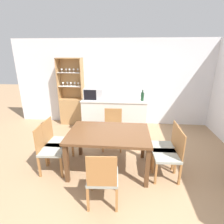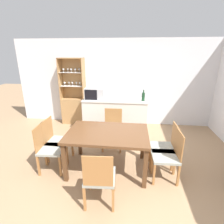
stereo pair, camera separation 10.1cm
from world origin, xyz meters
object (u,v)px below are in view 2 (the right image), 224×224
at_px(display_cabinet, 74,105).
at_px(dining_chair_head_far, 113,129).
at_px(dining_chair_side_right_near, 168,156).
at_px(wine_bottle, 143,97).
at_px(dining_chair_head_near, 100,177).
at_px(dining_chair_side_left_far, 56,140).
at_px(dining_table, 107,137).
at_px(microwave, 95,93).
at_px(dining_chair_side_left_near, 49,148).
at_px(dining_chair_side_right_far, 165,147).

distance_m(display_cabinet, dining_chair_head_far, 1.97).
height_order(dining_chair_side_right_near, wine_bottle, wine_bottle).
height_order(dining_chair_head_near, dining_chair_side_left_far, same).
height_order(dining_table, microwave, microwave).
distance_m(display_cabinet, dining_chair_side_right_near, 3.43).
height_order(dining_chair_side_left_far, microwave, microwave).
height_order(dining_chair_side_left_near, dining_chair_side_right_near, same).
bearing_deg(dining_chair_head_near, dining_chair_side_left_near, 143.75).
distance_m(dining_table, dining_chair_side_right_near, 1.12).
bearing_deg(dining_chair_head_near, dining_chair_side_right_far, 38.44).
bearing_deg(display_cabinet, microwave, -34.45).
relative_size(dining_chair_side_left_near, dining_chair_side_right_near, 1.00).
height_order(dining_chair_side_right_near, microwave, microwave).
distance_m(display_cabinet, dining_chair_head_near, 3.37).
bearing_deg(dining_chair_side_right_near, dining_chair_side_right_far, -2.92).
distance_m(display_cabinet, dining_table, 2.63).
xyz_separation_m(dining_chair_side_left_near, dining_chair_side_right_far, (2.17, 0.30, 0.00)).
bearing_deg(dining_chair_side_right_far, dining_chair_side_left_far, 87.76).
bearing_deg(microwave, dining_chair_side_left_near, -105.22).
relative_size(display_cabinet, wine_bottle, 6.95).
xyz_separation_m(dining_chair_side_left_near, dining_chair_side_right_near, (2.17, 0.01, 0.00)).
bearing_deg(dining_chair_head_near, dining_table, 86.23).
bearing_deg(wine_bottle, dining_table, -113.46).
relative_size(dining_chair_head_near, dining_chair_side_left_near, 1.00).
relative_size(dining_chair_head_near, dining_chair_side_right_far, 1.00).
bearing_deg(display_cabinet, dining_table, -58.16).
bearing_deg(dining_chair_side_right_near, display_cabinet, 43.17).
bearing_deg(microwave, dining_chair_side_right_near, -47.61).
bearing_deg(dining_chair_side_right_far, dining_chair_side_right_near, 177.74).
bearing_deg(dining_chair_side_left_far, dining_chair_side_left_near, 1.38).
xyz_separation_m(dining_chair_head_near, dining_chair_side_right_near, (1.08, 0.69, 0.00)).
distance_m(dining_chair_head_far, dining_chair_side_right_near, 1.46).
height_order(dining_chair_side_left_near, microwave, microwave).
distance_m(dining_chair_head_far, wine_bottle, 1.24).
xyz_separation_m(display_cabinet, microwave, (0.80, -0.55, 0.52)).
height_order(dining_chair_side_right_far, microwave, microwave).
distance_m(dining_chair_side_right_far, wine_bottle, 1.66).
bearing_deg(dining_chair_side_right_far, dining_table, 95.65).
bearing_deg(dining_chair_side_right_near, dining_chair_side_left_far, 79.31).
height_order(dining_table, wine_bottle, wine_bottle).
bearing_deg(dining_chair_side_left_far, dining_chair_side_right_near, 83.59).
distance_m(dining_table, dining_chair_side_left_far, 1.12).
xyz_separation_m(dining_chair_side_right_far, dining_chair_head_far, (-1.08, 0.69, 0.00)).
relative_size(display_cabinet, dining_chair_side_left_far, 2.20).
bearing_deg(dining_chair_head_far, dining_chair_head_near, 89.31).
distance_m(dining_chair_side_left_far, wine_bottle, 2.42).
bearing_deg(dining_chair_head_far, display_cabinet, -46.02).
bearing_deg(dining_chair_side_left_near, dining_chair_side_right_far, 94.36).
height_order(dining_table, dining_chair_side_right_near, dining_chair_side_right_near).
distance_m(dining_chair_side_left_near, wine_bottle, 2.62).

